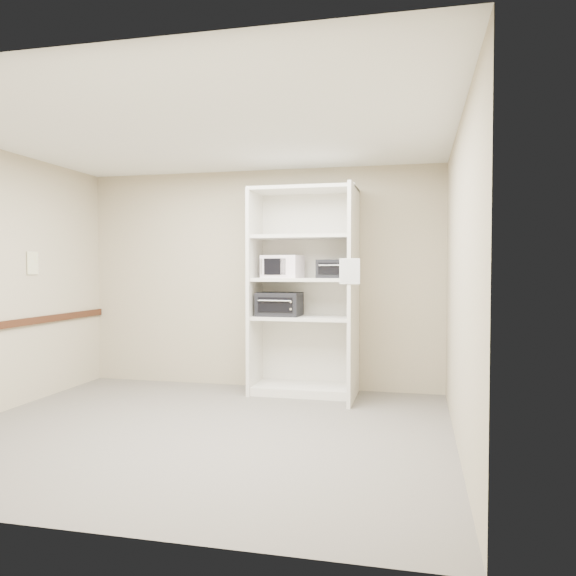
% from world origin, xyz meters
% --- Properties ---
extents(floor, '(4.50, 4.00, 0.01)m').
position_xyz_m(floor, '(0.00, 0.00, 0.00)').
color(floor, '#615D53').
rests_on(floor, ground).
extents(ceiling, '(4.50, 4.00, 0.01)m').
position_xyz_m(ceiling, '(0.00, 0.00, 2.70)').
color(ceiling, white).
extents(wall_back, '(4.50, 0.02, 2.70)m').
position_xyz_m(wall_back, '(0.00, 2.00, 1.35)').
color(wall_back, tan).
rests_on(wall_back, ground).
extents(wall_front, '(4.50, 0.02, 2.70)m').
position_xyz_m(wall_front, '(0.00, -2.00, 1.35)').
color(wall_front, tan).
rests_on(wall_front, ground).
extents(wall_right, '(0.02, 4.00, 2.70)m').
position_xyz_m(wall_right, '(2.25, 0.00, 1.35)').
color(wall_right, tan).
rests_on(wall_right, ground).
extents(shelving_unit, '(1.24, 0.92, 2.42)m').
position_xyz_m(shelving_unit, '(0.67, 1.70, 1.13)').
color(shelving_unit, silver).
rests_on(shelving_unit, floor).
extents(microwave, '(0.48, 0.39, 0.26)m').
position_xyz_m(microwave, '(0.36, 1.70, 1.50)').
color(microwave, white).
rests_on(microwave, shelving_unit).
extents(toaster_oven_upper, '(0.37, 0.28, 0.21)m').
position_xyz_m(toaster_oven_upper, '(0.97, 1.67, 1.48)').
color(toaster_oven_upper, black).
rests_on(toaster_oven_upper, shelving_unit).
extents(toaster_oven_lower, '(0.51, 0.39, 0.28)m').
position_xyz_m(toaster_oven_lower, '(0.33, 1.66, 1.06)').
color(toaster_oven_lower, black).
rests_on(toaster_oven_lower, shelving_unit).
extents(paper_sign, '(0.21, 0.02, 0.26)m').
position_xyz_m(paper_sign, '(1.23, 1.07, 1.45)').
color(paper_sign, white).
rests_on(paper_sign, shelving_unit).
extents(wall_poster, '(0.01, 0.18, 0.25)m').
position_xyz_m(wall_poster, '(-2.24, 0.66, 1.54)').
color(wall_poster, silver).
rests_on(wall_poster, wall_left).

